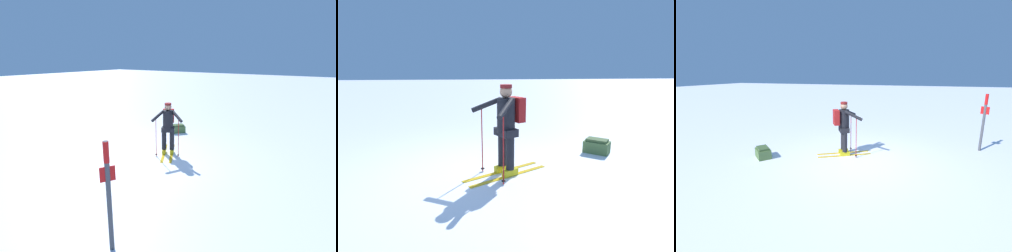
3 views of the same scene
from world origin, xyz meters
TOP-DOWN VIEW (x-y plane):
  - ground_plane at (0.00, 0.00)m, footprint 80.00×80.00m
  - skier at (-0.59, 0.30)m, footprint 1.62×1.19m
  - dropped_backpack at (-2.82, -0.70)m, footprint 0.66×0.64m

SIDE VIEW (x-z plane):
  - ground_plane at x=0.00m, z-range 0.00..0.00m
  - dropped_backpack at x=-2.82m, z-range -0.01..0.32m
  - skier at x=-0.59m, z-range 0.12..1.78m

